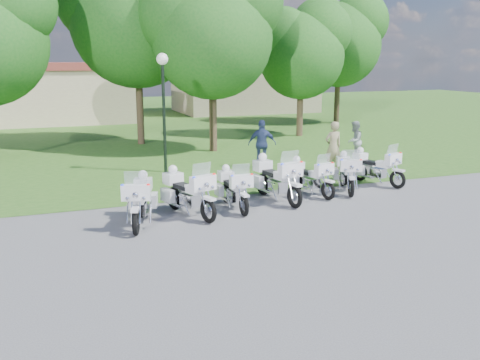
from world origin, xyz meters
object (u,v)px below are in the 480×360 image
object	(u,v)px
motorcycle_2	(233,188)
motorcycle_3	(276,178)
motorcycle_1	(187,192)
lamp_post	(163,84)
bystander_b	(354,141)
bystander_c	(262,144)
motorcycle_4	(309,176)
motorcycle_0	(140,200)
motorcycle_5	(346,172)
bystander_a	(333,147)
motorcycle_6	(375,166)

from	to	relation	value
motorcycle_2	motorcycle_3	size ratio (longest dim) A/B	0.87
motorcycle_1	motorcycle_3	size ratio (longest dim) A/B	0.93
lamp_post	motorcycle_1	bearing A→B (deg)	-97.29
motorcycle_1	motorcycle_2	distance (m)	1.46
bystander_b	bystander_c	size ratio (longest dim) A/B	0.89
motorcycle_4	bystander_b	bearing A→B (deg)	-148.12
motorcycle_3	motorcycle_2	bearing A→B (deg)	5.72
motorcycle_0	motorcycle_5	xyz separation A→B (m)	(7.12, 1.28, -0.04)
motorcycle_5	lamp_post	bearing A→B (deg)	-23.88
motorcycle_4	motorcycle_5	distance (m)	1.40
motorcycle_3	motorcycle_5	size ratio (longest dim) A/B	1.18
bystander_a	bystander_c	size ratio (longest dim) A/B	1.02
lamp_post	bystander_b	distance (m)	8.56
motorcycle_3	motorcycle_5	xyz separation A→B (m)	(2.75, 0.33, -0.08)
motorcycle_3	bystander_b	xyz separation A→B (m)	(5.95, 4.85, 0.16)
motorcycle_5	bystander_a	bearing A→B (deg)	-89.96
motorcycle_3	bystander_c	xyz separation A→B (m)	(1.65, 4.92, 0.26)
motorcycle_0	bystander_b	world-z (taller)	bystander_b
bystander_b	bystander_c	xyz separation A→B (m)	(-4.30, 0.06, 0.10)
motorcycle_1	motorcycle_4	xyz separation A→B (m)	(4.33, 0.90, -0.07)
bystander_a	motorcycle_2	bearing A→B (deg)	32.12
motorcycle_0	motorcycle_2	bearing A→B (deg)	-151.18
bystander_b	motorcycle_1	bearing A→B (deg)	-7.87
motorcycle_1	motorcycle_2	xyz separation A→B (m)	(1.45, 0.21, -0.07)
motorcycle_2	motorcycle_4	xyz separation A→B (m)	(2.88, 0.68, -0.01)
bystander_b	bystander_c	distance (m)	4.30
bystander_b	motorcycle_0	bearing A→B (deg)	-9.91
motorcycle_2	bystander_a	xyz separation A→B (m)	(5.43, 3.54, 0.37)
motorcycle_4	motorcycle_5	world-z (taller)	motorcycle_5
motorcycle_4	motorcycle_0	bearing A→B (deg)	-0.47
bystander_c	bystander_a	bearing A→B (deg)	163.03
motorcycle_5	bystander_a	world-z (taller)	bystander_a
motorcycle_2	bystander_b	bearing A→B (deg)	-144.36
motorcycle_1	motorcycle_5	size ratio (longest dim) A/B	1.10
motorcycle_6	lamp_post	world-z (taller)	lamp_post
motorcycle_0	motorcycle_1	xyz separation A→B (m)	(1.39, 0.35, 0.01)
motorcycle_6	bystander_b	xyz separation A→B (m)	(1.72, 4.04, 0.23)
motorcycle_0	motorcycle_4	world-z (taller)	motorcycle_0
motorcycle_3	motorcycle_6	xyz separation A→B (m)	(4.22, 0.81, -0.08)
motorcycle_5	bystander_c	world-z (taller)	bystander_c
motorcycle_4	bystander_b	distance (m)	6.48
motorcycle_0	motorcycle_5	world-z (taller)	motorcycle_0
motorcycle_6	bystander_a	size ratio (longest dim) A/B	1.10
motorcycle_4	bystander_c	xyz separation A→B (m)	(0.30, 4.61, 0.37)
motorcycle_0	bystander_c	bearing A→B (deg)	-118.29
motorcycle_4	motorcycle_5	xyz separation A→B (m)	(1.40, 0.03, 0.03)
motorcycle_1	motorcycle_4	bearing A→B (deg)	173.79
bystander_b	motorcycle_5	bearing A→B (deg)	15.46
motorcycle_5	bystander_c	size ratio (longest dim) A/B	1.10
motorcycle_6	motorcycle_5	bearing A→B (deg)	-0.24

